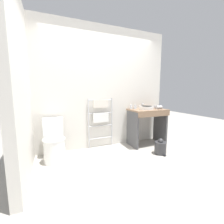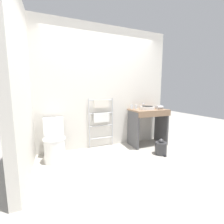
# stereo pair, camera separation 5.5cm
# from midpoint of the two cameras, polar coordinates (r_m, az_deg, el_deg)

# --- Properties ---
(ground_plane) EXTENTS (12.00, 12.00, 0.00)m
(ground_plane) POSITION_cam_midpoint_polar(r_m,az_deg,el_deg) (2.61, 6.98, -21.28)
(ground_plane) COLOR #A8A399
(wall_back) EXTENTS (3.14, 0.12, 2.68)m
(wall_back) POSITION_cam_midpoint_polar(r_m,az_deg,el_deg) (3.44, -2.91, 9.11)
(wall_back) COLOR silver
(wall_back) RESTS_ON ground_plane
(wall_side) EXTENTS (0.12, 1.82, 2.68)m
(wall_side) POSITION_cam_midpoint_polar(r_m,az_deg,el_deg) (2.63, -30.83, 8.34)
(wall_side) COLOR silver
(wall_side) RESTS_ON ground_plane
(toilet) EXTENTS (0.38, 0.54, 0.78)m
(toilet) POSITION_cam_midpoint_polar(r_m,az_deg,el_deg) (3.00, -20.57, -10.95)
(toilet) COLOR white
(toilet) RESTS_ON ground_plane
(towel_radiator) EXTENTS (0.58, 0.06, 1.12)m
(towel_radiator) POSITION_cam_midpoint_polar(r_m,az_deg,el_deg) (3.35, -3.63, -1.01)
(towel_radiator) COLOR silver
(towel_radiator) RESTS_ON ground_plane
(vanity_counter) EXTENTS (0.83, 0.56, 0.85)m
(vanity_counter) POSITION_cam_midpoint_polar(r_m,az_deg,el_deg) (3.64, 14.01, -3.48)
(vanity_counter) COLOR #84664C
(vanity_counter) RESTS_ON ground_plane
(sink_basin) EXTENTS (0.33, 0.33, 0.08)m
(sink_basin) POSITION_cam_midpoint_polar(r_m,az_deg,el_deg) (3.55, 13.71, 1.60)
(sink_basin) COLOR white
(sink_basin) RESTS_ON vanity_counter
(faucet) EXTENTS (0.02, 0.10, 0.13)m
(faucet) POSITION_cam_midpoint_polar(r_m,az_deg,el_deg) (3.69, 12.14, 2.60)
(faucet) COLOR silver
(faucet) RESTS_ON vanity_counter
(cup_near_wall) EXTENTS (0.07, 0.07, 0.10)m
(cup_near_wall) POSITION_cam_midpoint_polar(r_m,az_deg,el_deg) (3.58, 7.98, 1.98)
(cup_near_wall) COLOR silver
(cup_near_wall) RESTS_ON vanity_counter
(cup_near_edge) EXTENTS (0.06, 0.06, 0.10)m
(cup_near_edge) POSITION_cam_midpoint_polar(r_m,az_deg,el_deg) (3.57, 9.54, 1.92)
(cup_near_edge) COLOR silver
(cup_near_edge) RESTS_ON vanity_counter
(hair_dryer) EXTENTS (0.19, 0.17, 0.08)m
(hair_dryer) POSITION_cam_midpoint_polar(r_m,az_deg,el_deg) (3.72, 18.16, 1.73)
(hair_dryer) COLOR #B7B7BC
(hair_dryer) RESTS_ON vanity_counter
(trash_bin) EXTENTS (0.23, 0.27, 0.32)m
(trash_bin) POSITION_cam_midpoint_polar(r_m,az_deg,el_deg) (3.28, 18.57, -12.77)
(trash_bin) COLOR #333335
(trash_bin) RESTS_ON ground_plane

